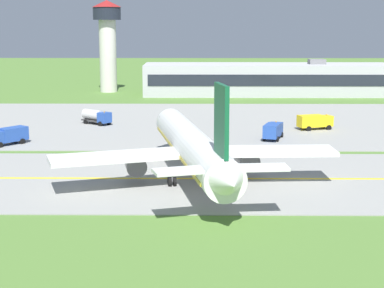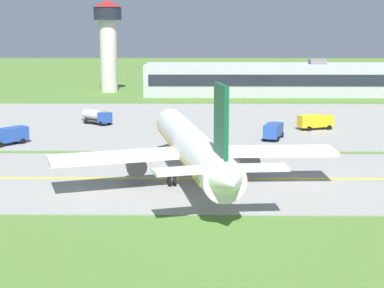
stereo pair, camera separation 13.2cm
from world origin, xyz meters
name	(u,v)px [view 1 (the left image)]	position (x,y,z in m)	size (l,w,h in m)	color
ground_plane	(235,179)	(0.00, 0.00, 0.00)	(500.00, 500.00, 0.00)	#517A33
taxiway_strip	(235,179)	(0.00, 0.00, 0.05)	(240.00, 28.00, 0.10)	gray
apron_pad	(277,122)	(10.00, 42.00, 0.05)	(140.00, 52.00, 0.10)	gray
taxiway_centreline	(235,179)	(0.00, 0.00, 0.11)	(220.00, 0.60, 0.01)	yellow
airplane_lead	(193,147)	(-5.01, -1.37, 4.13)	(32.18, 39.48, 12.70)	white
service_truck_baggage	(315,121)	(15.50, 34.22, 1.53)	(6.34, 3.84, 2.60)	yellow
service_truck_fuel	(273,130)	(7.34, 25.09, 1.53)	(3.83, 6.34, 2.60)	#264CA5
service_truck_catering	(96,116)	(-22.59, 39.49, 1.53)	(5.95, 5.37, 2.65)	#264CA5
service_truck_pushback	(8,135)	(-32.69, 20.34, 1.53)	(5.36, 5.96, 2.60)	#264CA5
terminal_building	(267,79)	(13.08, 86.83, 3.89)	(61.69, 14.07, 8.95)	#B2B2B7
control_tower	(107,36)	(-27.91, 93.11, 14.40)	(7.60, 7.60, 23.63)	silver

